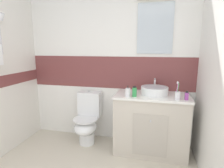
% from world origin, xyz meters
% --- Properties ---
extents(wall_back_tiled, '(3.20, 0.20, 2.50)m').
position_xyz_m(wall_back_tiled, '(0.01, 2.45, 1.26)').
color(wall_back_tiled, white).
rests_on(wall_back_tiled, ground_plane).
extents(vanity_cabinet, '(1.01, 0.56, 0.85)m').
position_xyz_m(vanity_cabinet, '(0.69, 2.13, 0.43)').
color(vanity_cabinet, beige).
rests_on(vanity_cabinet, ground_plane).
extents(sink_basin, '(0.37, 0.42, 0.20)m').
position_xyz_m(sink_basin, '(0.72, 2.15, 0.91)').
color(sink_basin, white).
rests_on(sink_basin, vanity_cabinet).
extents(toilet, '(0.37, 0.50, 0.81)m').
position_xyz_m(toilet, '(-0.29, 2.16, 0.37)').
color(toilet, white).
rests_on(toilet, ground_plane).
extents(toothbrush_cup, '(0.06, 0.06, 0.23)m').
position_xyz_m(toothbrush_cup, '(1.00, 1.94, 0.91)').
color(toothbrush_cup, white).
rests_on(toothbrush_cup, vanity_cabinet).
extents(soap_dispenser, '(0.06, 0.06, 0.15)m').
position_xyz_m(soap_dispenser, '(0.38, 1.94, 0.91)').
color(soap_dispenser, white).
rests_on(soap_dispenser, vanity_cabinet).
extents(lotion_bottle_short, '(0.06, 0.06, 0.14)m').
position_xyz_m(lotion_bottle_short, '(0.46, 1.97, 0.92)').
color(lotion_bottle_short, green).
rests_on(lotion_bottle_short, vanity_cabinet).
extents(perfume_flask_small, '(0.04, 0.03, 0.11)m').
position_xyz_m(perfume_flask_small, '(1.11, 1.96, 0.90)').
color(perfume_flask_small, '#993F99').
rests_on(perfume_flask_small, vanity_cabinet).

